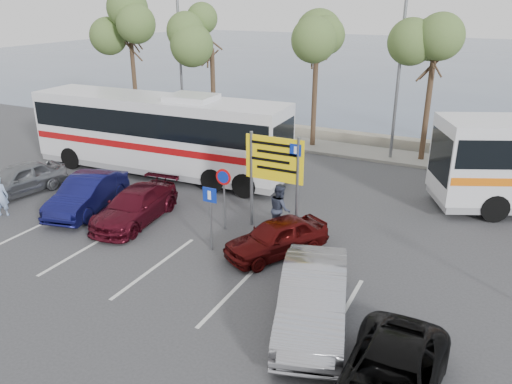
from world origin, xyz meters
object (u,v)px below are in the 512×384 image
at_px(car_red, 277,237).
at_px(suv_black, 389,381).
at_px(car_silver_a, 19,179).
at_px(direction_sign, 274,167).
at_px(car_blue, 87,194).
at_px(street_lamp_left, 179,58).
at_px(car_maroon, 135,206).
at_px(street_lamp_right, 399,71).
at_px(pedestrian_near, 0,196).
at_px(car_silver_b, 313,298).
at_px(coach_bus_left, 159,136).
at_px(pedestrian_far, 280,209).

bearing_deg(car_red, suv_black, -15.97).
bearing_deg(car_silver_a, car_red, 9.45).
height_order(direction_sign, car_blue, direction_sign).
xyz_separation_m(car_blue, car_red, (8.28, 0.00, -0.09)).
relative_size(street_lamp_left, car_maroon, 1.86).
bearing_deg(car_silver_a, suv_black, -6.95).
bearing_deg(car_blue, car_maroon, -13.22).
xyz_separation_m(direction_sign, car_silver_a, (-11.30, -1.70, -1.75)).
distance_m(street_lamp_right, suv_black, 17.87).
bearing_deg(street_lamp_right, pedestrian_near, -130.75).
xyz_separation_m(street_lamp_left, car_maroon, (6.01, -12.02, -3.97)).
relative_size(street_lamp_left, direction_sign, 2.23).
distance_m(car_maroon, car_silver_b, 8.84).
distance_m(coach_bus_left, car_silver_b, 13.53).
bearing_deg(car_silver_b, suv_black, -55.47).
height_order(car_blue, car_maroon, car_blue).
xyz_separation_m(coach_bus_left, car_red, (8.41, -5.00, -1.21)).
bearing_deg(car_blue, car_silver_b, -29.29).
xyz_separation_m(car_blue, pedestrian_far, (7.70, 1.56, 0.23)).
relative_size(street_lamp_left, pedestrian_far, 4.30).
distance_m(car_silver_b, pedestrian_near, 13.34).
relative_size(coach_bus_left, car_red, 3.53).
relative_size(car_maroon, car_silver_b, 0.92).
distance_m(car_silver_a, car_maroon, 6.31).
height_order(street_lamp_left, car_blue, street_lamp_left).
relative_size(car_maroon, pedestrian_far, 2.32).
distance_m(street_lamp_right, car_silver_b, 15.63).
bearing_deg(direction_sign, pedestrian_far, -23.83).
relative_size(street_lamp_right, pedestrian_near, 4.90).
distance_m(street_lamp_right, pedestrian_far, 11.21).
relative_size(suv_black, car_silver_b, 0.93).
bearing_deg(street_lamp_left, direction_sign, -43.17).
bearing_deg(direction_sign, car_silver_b, -55.43).
xyz_separation_m(coach_bus_left, pedestrian_near, (-2.49, -6.91, -1.01)).
xyz_separation_m(car_red, pedestrian_far, (-0.58, 1.56, 0.31)).
bearing_deg(suv_black, pedestrian_near, 168.73).
height_order(street_lamp_left, car_silver_b, street_lamp_left).
bearing_deg(car_blue, coach_bus_left, 78.22).
bearing_deg(pedestrian_far, car_maroon, 69.25).
relative_size(direction_sign, car_maroon, 0.83).
bearing_deg(direction_sign, car_blue, -167.07).
relative_size(suv_black, pedestrian_far, 2.35).
bearing_deg(street_lamp_right, street_lamp_left, 180.00).
bearing_deg(car_silver_b, car_red, 111.21).
distance_m(direction_sign, car_silver_a, 11.56).
xyz_separation_m(street_lamp_right, pedestrian_near, (-12.00, -13.93, -3.78)).
relative_size(car_blue, car_silver_b, 0.91).
height_order(car_red, pedestrian_far, pedestrian_far).
bearing_deg(street_lamp_left, suv_black, -45.55).
height_order(car_silver_a, pedestrian_near, pedestrian_near).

